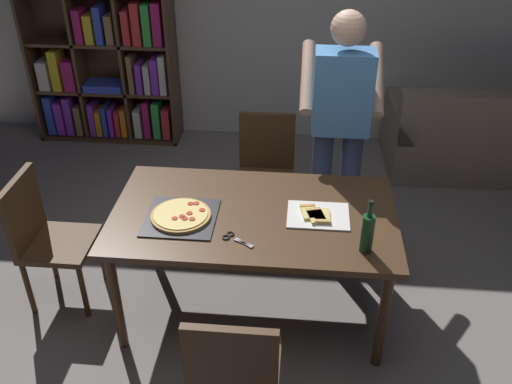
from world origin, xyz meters
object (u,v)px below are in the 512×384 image
chair_near_camera (234,372)px  kitchen_scissors (234,238)px  pepperoni_pizza_on_tray (181,216)px  chair_far_side (266,166)px  couch (484,140)px  dining_table (254,223)px  bookshelf (103,46)px  chair_left_end (45,233)px  person_serving_pizza (340,123)px  wine_bottle (367,232)px

chair_near_camera → kitchen_scissors: chair_near_camera is taller
chair_near_camera → pepperoni_pizza_on_tray: chair_near_camera is taller
chair_far_side → couch: size_ratio=0.52×
dining_table → bookshelf: size_ratio=0.86×
chair_left_end → kitchen_scissors: (1.24, -0.26, 0.24)m
chair_far_side → kitchen_scissors: 1.26m
chair_near_camera → couch: (1.90, 2.95, -0.21)m
person_serving_pizza → kitchen_scissors: bearing=-120.5°
bookshelf → wine_bottle: 3.51m
chair_left_end → couch: bearing=31.6°
dining_table → wine_bottle: size_ratio=5.31×
couch → chair_far_side: bearing=-151.8°
chair_far_side → chair_left_end: 1.64m
chair_near_camera → kitchen_scissors: (-0.09, 0.70, 0.24)m
person_serving_pizza → pepperoni_pizza_on_tray: bearing=-137.7°
couch → chair_near_camera: bearing=-122.8°
chair_near_camera → chair_far_side: (0.00, 1.93, 0.00)m
chair_near_camera → wine_bottle: (0.63, 0.67, 0.36)m
chair_far_side → bookshelf: bookshelf is taller
chair_near_camera → chair_left_end: (-1.33, 0.97, 0.00)m
bookshelf → kitchen_scissors: bookshelf is taller
chair_near_camera → wine_bottle: size_ratio=2.85×
couch → person_serving_pizza: size_ratio=0.99×
person_serving_pizza → pepperoni_pizza_on_tray: person_serving_pizza is taller
bookshelf → chair_far_side: bearing=-40.3°
chair_far_side → bookshelf: 2.21m
chair_left_end → dining_table: bearing=0.0°
person_serving_pizza → kitchen_scissors: person_serving_pizza is taller
couch → bookshelf: bookshelf is taller
couch → bookshelf: (-3.56, 0.38, 0.63)m
chair_near_camera → chair_far_side: bearing=90.0°
pepperoni_pizza_on_tray → wine_bottle: size_ratio=1.29×
dining_table → pepperoni_pizza_on_tray: (-0.41, -0.09, 0.09)m
chair_near_camera → pepperoni_pizza_on_tray: (-0.41, 0.87, 0.25)m
chair_near_camera → pepperoni_pizza_on_tray: 1.00m
pepperoni_pizza_on_tray → kitchen_scissors: bearing=-27.1°
bookshelf → dining_table: bearing=-55.0°
dining_table → wine_bottle: (0.63, -0.30, 0.19)m
dining_table → kitchen_scissors: bearing=-107.9°
person_serving_pizza → kitchen_scissors: size_ratio=9.16×
chair_left_end → chair_far_side: bearing=36.1°
person_serving_pizza → chair_far_side: bearing=156.6°
chair_near_camera → bookshelf: (-1.66, 3.34, 0.42)m
dining_table → kitchen_scissors: size_ratio=8.78×
chair_near_camera → wine_bottle: wine_bottle is taller
chair_left_end → pepperoni_pizza_on_tray: bearing=-5.9°
chair_left_end → pepperoni_pizza_on_tray: (0.91, -0.09, 0.25)m
person_serving_pizza → wine_bottle: size_ratio=5.54×
person_serving_pizza → pepperoni_pizza_on_tray: size_ratio=4.28×
bookshelf → person_serving_pizza: size_ratio=1.11×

